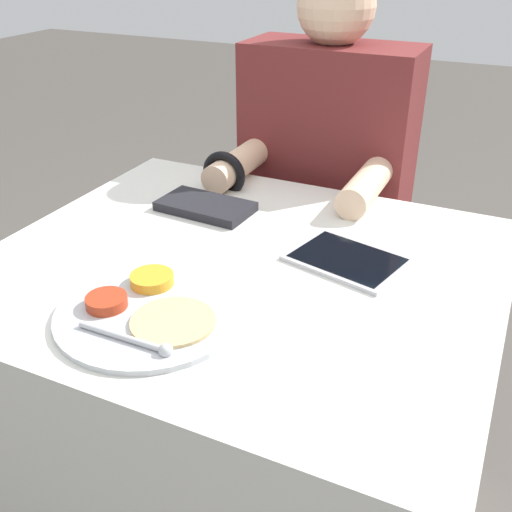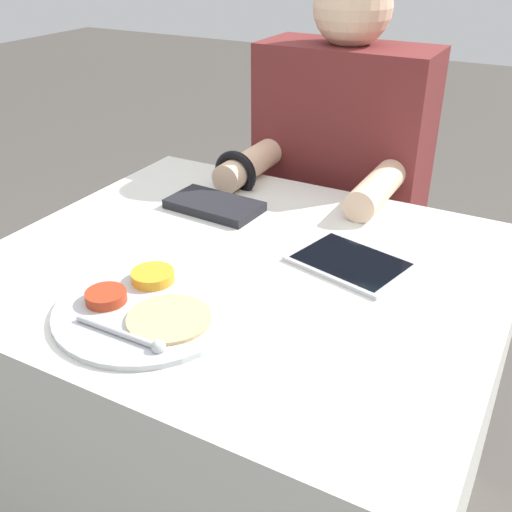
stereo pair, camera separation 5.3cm
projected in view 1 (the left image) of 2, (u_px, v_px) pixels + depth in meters
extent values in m
cube|color=silver|center=(243.00, 407.00, 1.29)|extent=(0.94, 0.82, 0.72)
cylinder|color=#B7BABF|center=(150.00, 312.00, 0.96)|extent=(0.30, 0.30, 0.01)
cylinder|color=gold|center=(152.00, 279.00, 1.02)|extent=(0.07, 0.07, 0.02)
cylinder|color=#A83319|center=(107.00, 301.00, 0.96)|extent=(0.07, 0.07, 0.02)
cylinder|color=tan|center=(173.00, 321.00, 0.92)|extent=(0.13, 0.13, 0.01)
cylinder|color=#B7BABF|center=(122.00, 337.00, 0.88)|extent=(0.15, 0.01, 0.01)
sphere|color=#B7BABF|center=(166.00, 351.00, 0.85)|extent=(0.02, 0.02, 0.02)
cube|color=silver|center=(206.00, 209.00, 1.31)|extent=(0.21, 0.12, 0.01)
cube|color=black|center=(206.00, 206.00, 1.31)|extent=(0.21, 0.12, 0.02)
cube|color=#B7B7BC|center=(347.00, 260.00, 1.11)|extent=(0.24, 0.19, 0.01)
cube|color=black|center=(347.00, 258.00, 1.11)|extent=(0.21, 0.17, 0.00)
cube|color=black|center=(317.00, 318.00, 1.83)|extent=(0.39, 0.22, 0.44)
cube|color=maroon|center=(327.00, 158.00, 1.58)|extent=(0.43, 0.20, 0.58)
sphere|color=beige|center=(336.00, 6.00, 1.40)|extent=(0.19, 0.19, 0.19)
cylinder|color=beige|center=(238.00, 164.00, 1.47)|extent=(0.07, 0.24, 0.07)
cylinder|color=beige|center=(366.00, 185.00, 1.35)|extent=(0.07, 0.24, 0.07)
torus|color=black|center=(224.00, 174.00, 1.41)|extent=(0.11, 0.02, 0.11)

